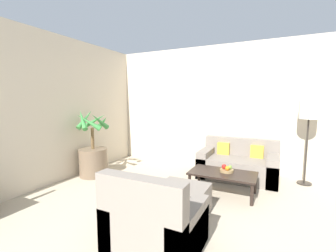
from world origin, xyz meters
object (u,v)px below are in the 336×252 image
(fruit_bowl, at_px, (227,171))
(apple_red, at_px, (224,167))
(sofa_loveseat, at_px, (238,165))
(floor_lamp, at_px, (309,114))
(coffee_table, at_px, (223,175))
(ottoman, at_px, (183,200))
(potted_palm, at_px, (93,156))
(apple_green, at_px, (230,167))
(orange_fruit, at_px, (227,168))
(armchair, at_px, (155,225))

(fruit_bowl, height_order, apple_red, apple_red)
(sofa_loveseat, height_order, floor_lamp, floor_lamp)
(coffee_table, relative_size, fruit_bowl, 4.82)
(ottoman, bearing_deg, floor_lamp, 51.04)
(ottoman, bearing_deg, potted_palm, 164.04)
(fruit_bowl, xyz_separation_m, apple_green, (0.04, 0.03, 0.05))
(floor_lamp, height_order, apple_red, floor_lamp)
(potted_palm, relative_size, orange_fruit, 18.66)
(apple_red, distance_m, apple_green, 0.09)
(floor_lamp, relative_size, armchair, 1.72)
(coffee_table, relative_size, ottoman, 1.61)
(apple_green, bearing_deg, fruit_bowl, -144.91)
(apple_red, relative_size, ottoman, 0.12)
(sofa_loveseat, xyz_separation_m, ottoman, (-0.43, -1.79, -0.06))
(sofa_loveseat, distance_m, floor_lamp, 1.54)
(sofa_loveseat, distance_m, fruit_bowl, 0.86)
(potted_palm, distance_m, sofa_loveseat, 2.88)
(apple_green, distance_m, orange_fruit, 0.09)
(floor_lamp, height_order, fruit_bowl, floor_lamp)
(fruit_bowl, distance_m, armchair, 1.79)
(sofa_loveseat, xyz_separation_m, apple_red, (-0.09, -0.85, 0.18))
(orange_fruit, bearing_deg, coffee_table, 179.40)
(armchair, xyz_separation_m, ottoman, (-0.03, 0.81, -0.08))
(fruit_bowl, height_order, armchair, armchair)
(potted_palm, xyz_separation_m, sofa_loveseat, (2.63, 1.16, -0.15))
(potted_palm, bearing_deg, fruit_bowl, 6.95)
(sofa_loveseat, height_order, orange_fruit, sofa_loveseat)
(sofa_loveseat, distance_m, coffee_table, 0.91)
(potted_palm, relative_size, fruit_bowl, 6.22)
(potted_palm, height_order, floor_lamp, floor_lamp)
(armchair, bearing_deg, potted_palm, 147.01)
(floor_lamp, bearing_deg, apple_green, -139.54)
(apple_red, xyz_separation_m, ottoman, (-0.34, -0.94, -0.24))
(apple_red, distance_m, orange_fruit, 0.09)
(floor_lamp, relative_size, orange_fruit, 20.82)
(floor_lamp, distance_m, orange_fruit, 1.80)
(coffee_table, height_order, orange_fruit, orange_fruit)
(fruit_bowl, xyz_separation_m, orange_fruit, (0.02, -0.06, 0.06))
(coffee_table, bearing_deg, potted_palm, -174.21)
(apple_red, bearing_deg, fruit_bowl, -0.06)
(potted_palm, distance_m, armchair, 2.65)
(coffee_table, height_order, apple_red, apple_red)
(potted_palm, distance_m, ottoman, 2.29)
(orange_fruit, bearing_deg, armchair, -102.57)
(apple_green, xyz_separation_m, armchair, (-0.40, -1.79, -0.16))
(coffee_table, bearing_deg, fruit_bowl, 48.74)
(sofa_loveseat, relative_size, apple_green, 21.69)
(coffee_table, xyz_separation_m, fruit_bowl, (0.05, 0.06, 0.06))
(potted_palm, bearing_deg, apple_green, 7.52)
(floor_lamp, xyz_separation_m, armchair, (-1.56, -2.77, -1.00))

